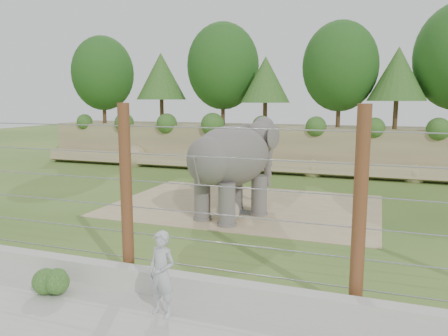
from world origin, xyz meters
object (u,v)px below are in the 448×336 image
(elephant, at_px, (231,170))
(zookeeper, at_px, (162,274))
(barrier_fence, at_px, (126,193))
(stone_ball, at_px, (228,211))

(elephant, bearing_deg, zookeeper, -61.17)
(barrier_fence, height_order, zookeeper, barrier_fence)
(stone_ball, distance_m, barrier_fence, 5.31)
(stone_ball, xyz_separation_m, barrier_fence, (-0.67, -5.02, 1.59))
(barrier_fence, relative_size, zookeeper, 12.35)
(elephant, relative_size, zookeeper, 2.52)
(barrier_fence, bearing_deg, zookeeper, -40.29)
(stone_ball, relative_size, barrier_fence, 0.04)
(stone_ball, bearing_deg, barrier_fence, -97.61)
(stone_ball, distance_m, zookeeper, 6.41)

